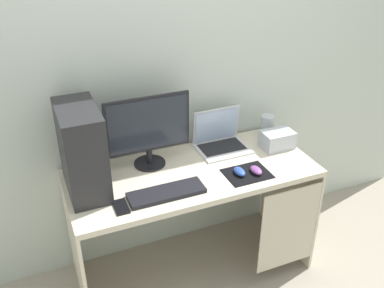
{
  "coord_description": "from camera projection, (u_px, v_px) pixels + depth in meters",
  "views": [
    {
      "loc": [
        -0.83,
        -1.98,
        2.14
      ],
      "look_at": [
        0.0,
        0.0,
        0.95
      ],
      "focal_mm": 40.43,
      "sensor_mm": 36.0,
      "label": 1
    }
  ],
  "objects": [
    {
      "name": "ground_plane",
      "position": [
        192.0,
        267.0,
        2.92
      ],
      "size": [
        8.0,
        8.0,
        0.0
      ],
      "primitive_type": "plane",
      "color": "#9E9384"
    },
    {
      "name": "speaker",
      "position": [
        267.0,
        126.0,
        2.89
      ],
      "size": [
        0.09,
        0.09,
        0.15
      ],
      "primitive_type": "cylinder",
      "color": "#B7BCC6",
      "rests_on": "desk"
    },
    {
      "name": "wall_back",
      "position": [
        169.0,
        65.0,
        2.57
      ],
      "size": [
        4.0,
        0.05,
        2.6
      ],
      "color": "beige",
      "rests_on": "ground_plane"
    },
    {
      "name": "laptop",
      "position": [
        221.0,
        140.0,
        2.76
      ],
      "size": [
        0.32,
        0.25,
        0.25
      ],
      "color": "silver",
      "rests_on": "desk"
    },
    {
      "name": "monitor",
      "position": [
        148.0,
        130.0,
        2.49
      ],
      "size": [
        0.5,
        0.19,
        0.44
      ],
      "color": "black",
      "rests_on": "desk"
    },
    {
      "name": "mouse_left",
      "position": [
        240.0,
        172.0,
        2.49
      ],
      "size": [
        0.06,
        0.1,
        0.03
      ],
      "primitive_type": "ellipsoid",
      "color": "#2D51B2",
      "rests_on": "mousepad"
    },
    {
      "name": "projector",
      "position": [
        277.0,
        140.0,
        2.76
      ],
      "size": [
        0.2,
        0.14,
        0.11
      ],
      "primitive_type": "cube",
      "color": "#B7BCC6",
      "rests_on": "desk"
    },
    {
      "name": "keyboard",
      "position": [
        166.0,
        193.0,
        2.33
      ],
      "size": [
        0.42,
        0.14,
        0.02
      ],
      "primitive_type": "cube",
      "color": "black",
      "rests_on": "desk"
    },
    {
      "name": "desk",
      "position": [
        196.0,
        193.0,
        2.61
      ],
      "size": [
        1.46,
        0.63,
        0.77
      ],
      "color": "beige",
      "rests_on": "ground_plane"
    },
    {
      "name": "mouse_right",
      "position": [
        256.0,
        170.0,
        2.5
      ],
      "size": [
        0.06,
        0.1,
        0.03
      ],
      "primitive_type": "ellipsoid",
      "color": "#8C4C99",
      "rests_on": "mousepad"
    },
    {
      "name": "mousepad",
      "position": [
        247.0,
        174.0,
        2.51
      ],
      "size": [
        0.26,
        0.2,
        0.0
      ],
      "primitive_type": "cube",
      "color": "black",
      "rests_on": "desk"
    },
    {
      "name": "cell_phone",
      "position": [
        121.0,
        207.0,
        2.23
      ],
      "size": [
        0.07,
        0.13,
        0.01
      ],
      "primitive_type": "cube",
      "color": "black",
      "rests_on": "desk"
    },
    {
      "name": "pc_tower",
      "position": [
        82.0,
        150.0,
        2.26
      ],
      "size": [
        0.21,
        0.4,
        0.49
      ],
      "primitive_type": "cube",
      "color": "#232326",
      "rests_on": "desk"
    }
  ]
}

